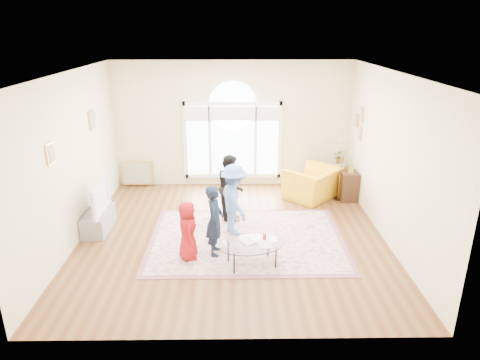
{
  "coord_description": "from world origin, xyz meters",
  "views": [
    {
      "loc": [
        0.05,
        -7.69,
        3.98
      ],
      "look_at": [
        0.15,
        0.3,
        1.09
      ],
      "focal_mm": 32.0,
      "sensor_mm": 36.0,
      "label": 1
    }
  ],
  "objects_px": {
    "television": "(96,197)",
    "coffee_table": "(252,245)",
    "area_rug": "(247,239)",
    "armchair": "(312,183)",
    "tv_console": "(99,221)"
  },
  "relations": [
    {
      "from": "armchair",
      "to": "tv_console",
      "type": "bearing_deg",
      "value": -26.87
    },
    {
      "from": "tv_console",
      "to": "coffee_table",
      "type": "distance_m",
      "value": 3.41
    },
    {
      "from": "area_rug",
      "to": "armchair",
      "type": "height_order",
      "value": "armchair"
    },
    {
      "from": "tv_console",
      "to": "coffee_table",
      "type": "height_order",
      "value": "coffee_table"
    },
    {
      "from": "television",
      "to": "coffee_table",
      "type": "xyz_separation_m",
      "value": [
        3.08,
        -1.41,
        -0.33
      ]
    },
    {
      "from": "area_rug",
      "to": "tv_console",
      "type": "bearing_deg",
      "value": 171.44
    },
    {
      "from": "tv_console",
      "to": "armchair",
      "type": "distance_m",
      "value": 4.97
    },
    {
      "from": "tv_console",
      "to": "television",
      "type": "xyz_separation_m",
      "value": [
        0.01,
        -0.0,
        0.52
      ]
    },
    {
      "from": "television",
      "to": "area_rug",
      "type": "bearing_deg",
      "value": -8.58
    },
    {
      "from": "area_rug",
      "to": "television",
      "type": "height_order",
      "value": "television"
    },
    {
      "from": "area_rug",
      "to": "armchair",
      "type": "bearing_deg",
      "value": 52.27
    },
    {
      "from": "coffee_table",
      "to": "armchair",
      "type": "relative_size",
      "value": 1.12
    },
    {
      "from": "area_rug",
      "to": "coffee_table",
      "type": "bearing_deg",
      "value": -86.28
    },
    {
      "from": "coffee_table",
      "to": "armchair",
      "type": "distance_m",
      "value": 3.47
    },
    {
      "from": "television",
      "to": "coffee_table",
      "type": "height_order",
      "value": "television"
    }
  ]
}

